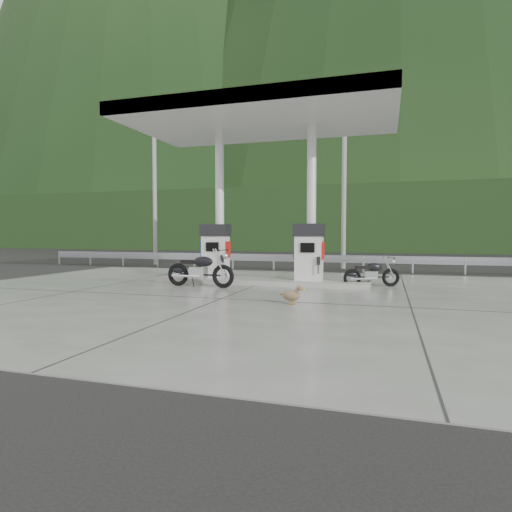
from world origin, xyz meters
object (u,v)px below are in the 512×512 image
(gas_pump_right, at_px, (309,252))
(motorcycle_right, at_px, (372,274))
(gas_pump_left, at_px, (216,251))
(duck, at_px, (291,296))
(motorcycle_left, at_px, (200,270))

(gas_pump_right, bearing_deg, motorcycle_right, 5.32)
(motorcycle_right, bearing_deg, gas_pump_left, 159.28)
(gas_pump_right, distance_m, motorcycle_right, 2.04)
(gas_pump_right, relative_size, motorcycle_right, 1.08)
(gas_pump_right, bearing_deg, gas_pump_left, 180.00)
(gas_pump_left, xyz_separation_m, gas_pump_right, (3.20, 0.00, 0.00))
(gas_pump_left, height_order, duck, gas_pump_left)
(motorcycle_right, bearing_deg, duck, -135.10)
(gas_pump_right, height_order, motorcycle_right, gas_pump_right)
(gas_pump_left, bearing_deg, motorcycle_right, 2.00)
(gas_pump_left, relative_size, gas_pump_right, 1.00)
(gas_pump_left, relative_size, duck, 3.28)
(motorcycle_right, relative_size, duck, 3.05)
(gas_pump_left, distance_m, motorcycle_right, 5.17)
(motorcycle_left, relative_size, motorcycle_right, 1.28)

